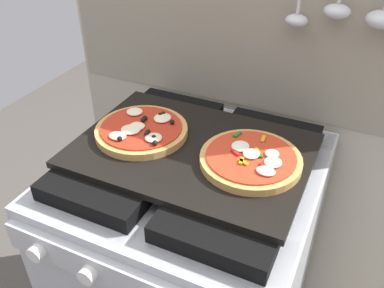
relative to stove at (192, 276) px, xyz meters
The scene contains 5 objects.
kitchen_backsplash 0.48m from the stove, 89.52° to the left, with size 1.10×0.09×1.55m.
stove is the anchor object (origin of this frame).
baking_tray 0.46m from the stove, 90.00° to the left, with size 0.54×0.38×0.02m, color black.
pizza_left 0.50m from the stove, behind, with size 0.23×0.23×0.03m.
pizza_right 0.50m from the stove, ahead, with size 0.23×0.23×0.03m.
Camera 1 is at (0.33, -0.71, 1.47)m, focal length 38.46 mm.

